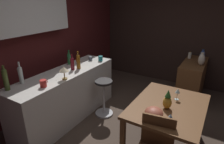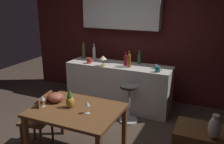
{
  "view_description": "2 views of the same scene",
  "coord_description": "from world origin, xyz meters",
  "views": [
    {
      "loc": [
        -2.3,
        -0.9,
        2.09
      ],
      "look_at": [
        0.14,
        0.56,
        0.98
      ],
      "focal_mm": 30.65,
      "sensor_mm": 36.0,
      "label": 1
    },
    {
      "loc": [
        1.67,
        -2.95,
        2.19
      ],
      "look_at": [
        0.09,
        0.6,
        0.99
      ],
      "focal_mm": 39.16,
      "sensor_mm": 36.0,
      "label": 2
    }
  ],
  "objects": [
    {
      "name": "vase_ceramic_ivory",
      "position": [
        1.73,
        -0.56,
        0.94
      ],
      "size": [
        0.13,
        0.13,
        0.26
      ],
      "color": "beige",
      "rests_on": "sideboard_cabinet"
    },
    {
      "name": "pineapple_centerpiece",
      "position": [
        -0.09,
        -0.4,
        0.85
      ],
      "size": [
        0.11,
        0.11,
        0.27
      ],
      "color": "gold",
      "rests_on": "dining_table"
    },
    {
      "name": "cup_red",
      "position": [
        -0.69,
        1.21,
        0.95
      ],
      "size": [
        0.13,
        0.09,
        0.1
      ],
      "color": "red",
      "rests_on": "kitchen_counter"
    },
    {
      "name": "wine_glass_right",
      "position": [
        0.21,
        -0.46,
        0.87
      ],
      "size": [
        0.07,
        0.07,
        0.17
      ],
      "color": "silver",
      "rests_on": "dining_table"
    },
    {
      "name": "cup_teal",
      "position": [
        0.72,
        1.18,
        0.95
      ],
      "size": [
        0.12,
        0.09,
        0.1
      ],
      "color": "teal",
      "rests_on": "kitchen_counter"
    },
    {
      "name": "ground_plane",
      "position": [
        0.0,
        0.0,
        0.0
      ],
      "size": [
        9.0,
        9.0,
        0.0
      ],
      "primitive_type": "plane",
      "color": "#47382D"
    },
    {
      "name": "wine_bottle_green",
      "position": [
        0.25,
        1.57,
        1.02
      ],
      "size": [
        0.07,
        0.07,
        0.28
      ],
      "color": "#1E592D",
      "rests_on": "kitchen_counter"
    },
    {
      "name": "wine_bottle_amber",
      "position": [
        0.15,
        1.26,
        1.04
      ],
      "size": [
        0.07,
        0.07,
        0.32
      ],
      "color": "#8C5114",
      "rests_on": "kitchen_counter"
    },
    {
      "name": "wine_bottle_olive",
      "position": [
        -1.01,
        1.55,
        1.07
      ],
      "size": [
        0.07,
        0.07,
        0.35
      ],
      "color": "#475623",
      "rests_on": "kitchen_counter"
    },
    {
      "name": "wine_glass_left",
      "position": [
        -0.44,
        -0.54,
        0.86
      ],
      "size": [
        0.07,
        0.07,
        0.16
      ],
      "color": "silver",
      "rests_on": "dining_table"
    },
    {
      "name": "chair_near_window",
      "position": [
        -0.61,
        -0.45,
        0.48
      ],
      "size": [
        0.46,
        0.46,
        0.86
      ],
      "color": "brown",
      "rests_on": "ground_plane"
    },
    {
      "name": "counter_lamp",
      "position": [
        -0.34,
        1.13,
        1.06
      ],
      "size": [
        0.15,
        0.15,
        0.21
      ],
      "color": "#A58447",
      "rests_on": "kitchen_counter"
    },
    {
      "name": "cup_slate",
      "position": [
        0.65,
        1.37,
        0.94
      ],
      "size": [
        0.11,
        0.07,
        0.08
      ],
      "color": "#515660",
      "rests_on": "kitchen_counter"
    },
    {
      "name": "dining_table",
      "position": [
        0.01,
        -0.41,
        0.65
      ],
      "size": [
        1.19,
        0.92,
        0.74
      ],
      "color": "brown",
      "rests_on": "ground_plane"
    },
    {
      "name": "kitchen_counter",
      "position": [
        -0.1,
        1.36,
        0.45
      ],
      "size": [
        2.1,
        0.6,
        0.9
      ],
      "primitive_type": "cube",
      "color": "silver",
      "rests_on": "ground_plane"
    },
    {
      "name": "wine_bottle_ruby",
      "position": [
        0.05,
        1.32,
        1.02
      ],
      "size": [
        0.07,
        0.07,
        0.27
      ],
      "color": "maroon",
      "rests_on": "kitchen_counter"
    },
    {
      "name": "wall_kitchen_back",
      "position": [
        -0.06,
        2.08,
        1.41
      ],
      "size": [
        5.2,
        0.33,
        2.6
      ],
      "color": "#4C1919",
      "rests_on": "ground_plane"
    },
    {
      "name": "bar_stool",
      "position": [
        0.31,
        0.84,
        0.37
      ],
      "size": [
        0.34,
        0.34,
        0.7
      ],
      "color": "#262323",
      "rests_on": "ground_plane"
    },
    {
      "name": "wine_bottle_clear",
      "position": [
        -0.77,
        1.58,
        1.05
      ],
      "size": [
        0.06,
        0.06,
        0.33
      ],
      "color": "silver",
      "rests_on": "kitchen_counter"
    },
    {
      "name": "fruit_bowl",
      "position": [
        -0.38,
        -0.33,
        0.81
      ],
      "size": [
        0.22,
        0.22,
        0.14
      ],
      "primitive_type": "ellipsoid",
      "color": "#9E4C38",
      "rests_on": "dining_table"
    }
  ]
}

